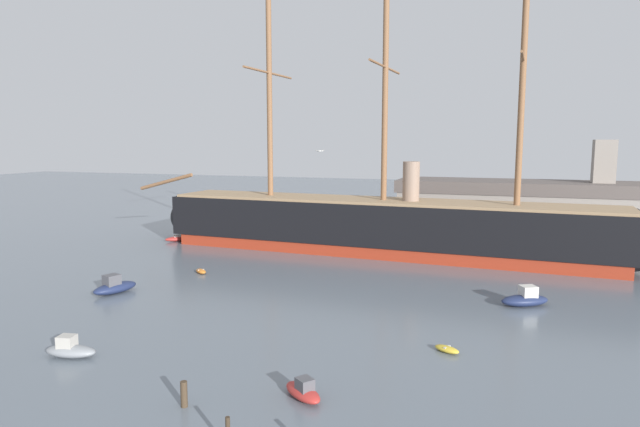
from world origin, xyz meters
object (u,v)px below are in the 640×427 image
sailboat_distant_centre (374,238)px  seagull_in_flight (320,151)px  dockside_warehouse_right (544,208)px  dinghy_alongside_bow (201,271)px  mooring_piling_right_pair (184,394)px  motorboat_mid_left (115,287)px  dinghy_mid_right (447,349)px  motorboat_foreground_right (303,391)px  sailboat_far_left (179,238)px  motorboat_alongside_stern (525,299)px  tall_ship (383,225)px  motorboat_foreground_left (70,350)px

sailboat_distant_centre → seagull_in_flight: bearing=-81.8°
dockside_warehouse_right → dinghy_alongside_bow: bearing=-133.8°
mooring_piling_right_pair → motorboat_mid_left: bearing=137.2°
dinghy_alongside_bow → sailboat_distant_centre: bearing=61.5°
dinghy_mid_right → seagull_in_flight: seagull_in_flight is taller
motorboat_foreground_right → dockside_warehouse_right: 69.16m
motorboat_mid_left → sailboat_far_left: 29.41m
motorboat_mid_left → sailboat_far_left: size_ratio=0.95×
motorboat_mid_left → sailboat_distant_centre: 41.24m
motorboat_foreground_right → mooring_piling_right_pair: (-6.23, -3.25, 0.30)m
sailboat_distant_centre → dinghy_alongside_bow: bearing=-118.5°
motorboat_mid_left → motorboat_alongside_stern: motorboat_mid_left is taller
dinghy_mid_right → mooring_piling_right_pair: bearing=-135.1°
tall_ship → sailboat_far_left: (-31.95, -1.16, -3.49)m
motorboat_mid_left → dinghy_alongside_bow: bearing=69.7°
motorboat_alongside_stern → sailboat_far_left: 53.33m
tall_ship → dinghy_alongside_bow: tall_ship is taller
tall_ship → dinghy_mid_right: bearing=-69.9°
dinghy_mid_right → motorboat_alongside_stern: motorboat_alongside_stern is taller
sailboat_far_left → dinghy_alongside_bow: bearing=-50.2°
motorboat_alongside_stern → dockside_warehouse_right: dockside_warehouse_right is taller
mooring_piling_right_pair → seagull_in_flight: bearing=69.0°
mooring_piling_right_pair → motorboat_foreground_left: bearing=162.2°
tall_ship → motorboat_alongside_stern: size_ratio=15.11×
dockside_warehouse_right → motorboat_mid_left: bearing=-130.0°
sailboat_far_left → seagull_in_flight: size_ratio=4.44×
dinghy_mid_right → seagull_in_flight: size_ratio=1.79×
sailboat_far_left → sailboat_distant_centre: bearing=18.3°
tall_ship → sailboat_distant_centre: size_ratio=11.38×
mooring_piling_right_pair → dinghy_alongside_bow: bearing=119.4°
motorboat_foreground_left → seagull_in_flight: 23.02m
dinghy_alongside_bow → seagull_in_flight: seagull_in_flight is taller
sailboat_far_left → dockside_warehouse_right: (53.69, 23.99, 4.01)m
motorboat_foreground_left → dockside_warehouse_right: size_ratio=0.08×
motorboat_foreground_left → dinghy_mid_right: (25.62, 9.75, -0.32)m
mooring_piling_right_pair → dockside_warehouse_right: bearing=71.8°
dinghy_alongside_bow → seagull_in_flight: size_ratio=1.80×
motorboat_foreground_right → sailboat_distant_centre: sailboat_distant_centre is taller
dinghy_alongside_bow → seagull_in_flight: bearing=-40.1°
sailboat_distant_centre → seagull_in_flight: (6.39, -44.15, 14.20)m
tall_ship → motorboat_alongside_stern: tall_ship is taller
motorboat_foreground_left → sailboat_far_left: size_ratio=0.75×
tall_ship → motorboat_alongside_stern: 26.92m
motorboat_foreground_left → sailboat_distant_centre: size_ratio=0.61×
dinghy_mid_right → dinghy_alongside_bow: bearing=152.7°
motorboat_foreground_right → dinghy_mid_right: bearing=54.3°
motorboat_foreground_right → sailboat_far_left: sailboat_far_left is taller
dinghy_alongside_bow → dockside_warehouse_right: dockside_warehouse_right is taller
sailboat_far_left → dinghy_mid_right: bearing=-36.4°
dinghy_alongside_bow → motorboat_alongside_stern: (35.75, -1.41, 0.44)m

